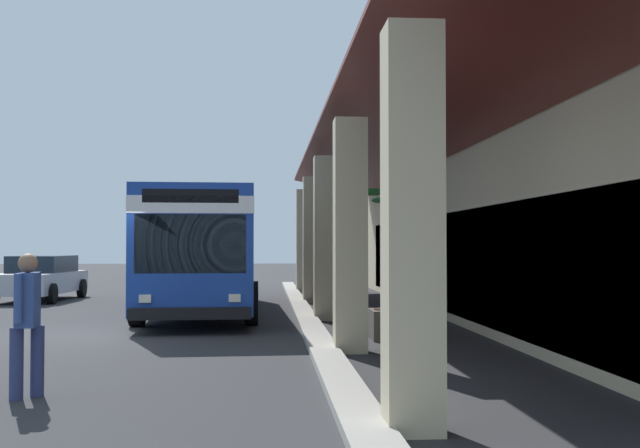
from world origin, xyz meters
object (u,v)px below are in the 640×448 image
object	(u,v)px
parked_sedan_silver	(41,278)
pedestrian	(27,316)
potted_palm	(394,305)
transit_bus	(202,244)

from	to	relation	value
parked_sedan_silver	pedestrian	world-z (taller)	pedestrian
pedestrian	potted_palm	size ratio (longest dim) A/B	0.58
pedestrian	transit_bus	bearing A→B (deg)	174.80
parked_sedan_silver	potted_palm	size ratio (longest dim) A/B	1.51
transit_bus	parked_sedan_silver	world-z (taller)	transit_bus
transit_bus	parked_sedan_silver	xyz separation A→B (m)	(-4.66, -5.64, -1.10)
potted_palm	transit_bus	bearing A→B (deg)	-146.59
parked_sedan_silver	potted_palm	xyz separation A→B (m)	(11.08, 9.87, -0.09)
parked_sedan_silver	pedestrian	size ratio (longest dim) A/B	2.62
transit_bus	parked_sedan_silver	distance (m)	7.40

